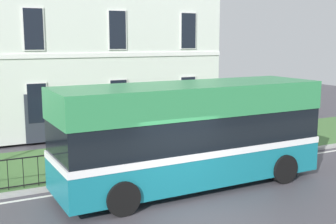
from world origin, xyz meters
The scene contains 5 objects.
ground_plane centered at (0.00, 0.94, -0.02)m, with size 60.00×56.00×0.18m.
georgian_townhouse centered at (-2.25, 14.58, 6.29)m, with size 19.48×8.51×12.28m.
iron_verge_railing centered at (-2.25, 4.40, 0.62)m, with size 14.88×0.04×0.97m.
single_decker_bus centered at (1.06, 2.53, 1.73)m, with size 8.74×2.85×3.30m.
litter_bin centered at (1.85, 4.82, 0.72)m, with size 0.47×0.47×1.19m.
Camera 1 is at (-5.70, -9.16, 4.64)m, focal length 46.57 mm.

